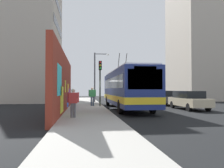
{
  "coord_description": "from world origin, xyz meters",
  "views": [
    {
      "loc": [
        -20.66,
        1.94,
        1.68
      ],
      "look_at": [
        -0.67,
        -0.64,
        2.2
      ],
      "focal_mm": 36.18,
      "sensor_mm": 36.0,
      "label": 1
    }
  ],
  "objects_px": {
    "parked_car_silver": "(150,96)",
    "pedestrian_near_wall": "(73,101)",
    "pedestrian_midblock": "(92,95)",
    "parked_car_dark_gray": "(164,97)",
    "street_lamp": "(97,73)",
    "parked_car_champagne": "(189,100)",
    "city_bus": "(126,88)",
    "traffic_light": "(100,76)"
  },
  "relations": [
    {
      "from": "parked_car_champagne",
      "to": "pedestrian_midblock",
      "type": "xyz_separation_m",
      "value": [
        3.26,
        8.06,
        0.36
      ]
    },
    {
      "from": "city_bus",
      "to": "street_lamp",
      "type": "distance_m",
      "value": 9.77
    },
    {
      "from": "city_bus",
      "to": "pedestrian_midblock",
      "type": "bearing_deg",
      "value": 55.59
    },
    {
      "from": "pedestrian_midblock",
      "to": "parked_car_champagne",
      "type": "bearing_deg",
      "value": -112.0
    },
    {
      "from": "city_bus",
      "to": "parked_car_silver",
      "type": "bearing_deg",
      "value": -27.43
    },
    {
      "from": "pedestrian_near_wall",
      "to": "street_lamp",
      "type": "distance_m",
      "value": 16.6
    },
    {
      "from": "street_lamp",
      "to": "pedestrian_midblock",
      "type": "bearing_deg",
      "value": 173.54
    },
    {
      "from": "parked_car_champagne",
      "to": "pedestrian_midblock",
      "type": "bearing_deg",
      "value": 68.0
    },
    {
      "from": "parked_car_dark_gray",
      "to": "street_lamp",
      "type": "height_order",
      "value": "street_lamp"
    },
    {
      "from": "street_lamp",
      "to": "traffic_light",
      "type": "bearing_deg",
      "value": 179.06
    },
    {
      "from": "parked_car_champagne",
      "to": "street_lamp",
      "type": "relative_size",
      "value": 0.78
    },
    {
      "from": "parked_car_champagne",
      "to": "street_lamp",
      "type": "xyz_separation_m",
      "value": [
        10.66,
        7.22,
        2.97
      ]
    },
    {
      "from": "city_bus",
      "to": "street_lamp",
      "type": "xyz_separation_m",
      "value": [
        9.36,
        2.02,
        1.94
      ]
    },
    {
      "from": "parked_car_champagne",
      "to": "city_bus",
      "type": "bearing_deg",
      "value": 75.99
    },
    {
      "from": "city_bus",
      "to": "traffic_light",
      "type": "distance_m",
      "value": 2.86
    },
    {
      "from": "parked_car_silver",
      "to": "traffic_light",
      "type": "xyz_separation_m",
      "value": [
        -8.53,
        7.35,
        2.17
      ]
    },
    {
      "from": "pedestrian_midblock",
      "to": "street_lamp",
      "type": "height_order",
      "value": "street_lamp"
    },
    {
      "from": "parked_car_dark_gray",
      "to": "traffic_light",
      "type": "height_order",
      "value": "traffic_light"
    },
    {
      "from": "city_bus",
      "to": "traffic_light",
      "type": "xyz_separation_m",
      "value": [
        1.49,
        2.15,
        1.15
      ]
    },
    {
      "from": "parked_car_champagne",
      "to": "pedestrian_near_wall",
      "type": "distance_m",
      "value": 10.99
    },
    {
      "from": "parked_car_dark_gray",
      "to": "street_lamp",
      "type": "bearing_deg",
      "value": 57.34
    },
    {
      "from": "city_bus",
      "to": "parked_car_champagne",
      "type": "distance_m",
      "value": 5.46
    },
    {
      "from": "parked_car_champagne",
      "to": "parked_car_silver",
      "type": "bearing_deg",
      "value": 0.0
    },
    {
      "from": "city_bus",
      "to": "pedestrian_near_wall",
      "type": "bearing_deg",
      "value": 148.05
    },
    {
      "from": "city_bus",
      "to": "pedestrian_near_wall",
      "type": "relative_size",
      "value": 7.92
    },
    {
      "from": "pedestrian_midblock",
      "to": "traffic_light",
      "type": "distance_m",
      "value": 2.0
    },
    {
      "from": "parked_car_silver",
      "to": "street_lamp",
      "type": "xyz_separation_m",
      "value": [
        -0.66,
        7.22,
        2.97
      ]
    },
    {
      "from": "city_bus",
      "to": "parked_car_dark_gray",
      "type": "distance_m",
      "value": 7.1
    },
    {
      "from": "parked_car_champagne",
      "to": "parked_car_dark_gray",
      "type": "bearing_deg",
      "value": 0.0
    },
    {
      "from": "parked_car_silver",
      "to": "pedestrian_near_wall",
      "type": "xyz_separation_m",
      "value": [
        -16.88,
        9.48,
        0.24
      ]
    },
    {
      "from": "street_lamp",
      "to": "parked_car_champagne",
      "type": "bearing_deg",
      "value": -145.88
    },
    {
      "from": "city_bus",
      "to": "street_lamp",
      "type": "bearing_deg",
      "value": 12.18
    },
    {
      "from": "city_bus",
      "to": "pedestrian_midblock",
      "type": "distance_m",
      "value": 3.53
    },
    {
      "from": "parked_car_silver",
      "to": "pedestrian_near_wall",
      "type": "distance_m",
      "value": 19.36
    },
    {
      "from": "parked_car_champagne",
      "to": "traffic_light",
      "type": "bearing_deg",
      "value": 69.24
    },
    {
      "from": "pedestrian_midblock",
      "to": "parked_car_dark_gray",
      "type": "bearing_deg",
      "value": -71.01
    },
    {
      "from": "parked_car_champagne",
      "to": "traffic_light",
      "type": "height_order",
      "value": "traffic_light"
    },
    {
      "from": "pedestrian_near_wall",
      "to": "pedestrian_midblock",
      "type": "bearing_deg",
      "value": -9.13
    },
    {
      "from": "street_lamp",
      "to": "parked_car_silver",
      "type": "bearing_deg",
      "value": -84.78
    },
    {
      "from": "parked_car_dark_gray",
      "to": "parked_car_silver",
      "type": "bearing_deg",
      "value": 0.0
    },
    {
      "from": "parked_car_champagne",
      "to": "parked_car_dark_gray",
      "type": "distance_m",
      "value": 6.03
    },
    {
      "from": "pedestrian_near_wall",
      "to": "parked_car_dark_gray",
      "type": "bearing_deg",
      "value": -39.28
    }
  ]
}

